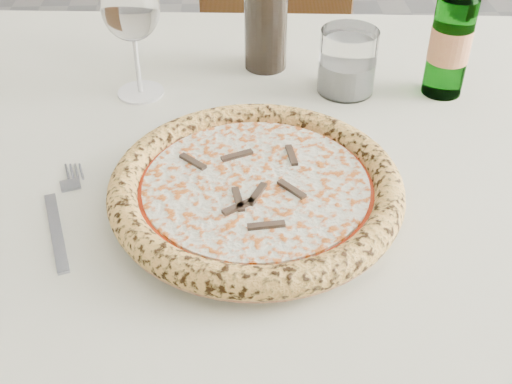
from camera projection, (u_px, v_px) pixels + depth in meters
dining_table at (253, 204)px, 0.88m from camera, size 1.64×1.04×0.76m
chair_far at (267, 49)px, 1.58m from camera, size 0.48×0.48×0.93m
plate at (256, 200)px, 0.75m from camera, size 0.30×0.30×0.02m
pizza at (256, 188)px, 0.74m from camera, size 0.34×0.34×0.04m
fork at (61, 216)px, 0.73m from camera, size 0.05×0.19×0.00m
wine_glass at (131, 11)px, 0.88m from camera, size 0.08×0.08×0.18m
tumbler at (347, 65)px, 0.94m from camera, size 0.08×0.08×0.09m
beer_bottle at (452, 35)px, 0.91m from camera, size 0.06×0.06×0.23m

